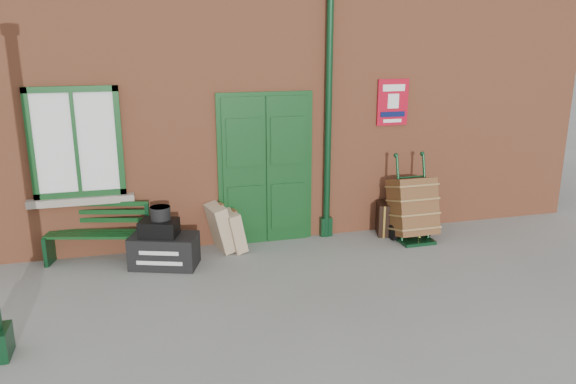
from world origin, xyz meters
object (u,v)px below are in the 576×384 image
object	(u,v)px
bench	(98,231)
dark_trunk	(399,218)
houdini_trunk	(164,251)
porter_trolley	(413,208)

from	to	relation	value
bench	dark_trunk	distance (m)	4.52
houdini_trunk	bench	bearing A→B (deg)	171.82
bench	dark_trunk	world-z (taller)	bench
houdini_trunk	porter_trolley	world-z (taller)	porter_trolley
bench	dark_trunk	bearing A→B (deg)	13.97
bench	porter_trolley	bearing A→B (deg)	10.31
dark_trunk	houdini_trunk	bearing A→B (deg)	-158.13
porter_trolley	dark_trunk	xyz separation A→B (m)	(-0.06, 0.29, -0.24)
bench	porter_trolley	distance (m)	4.60
porter_trolley	houdini_trunk	bearing A→B (deg)	-179.80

